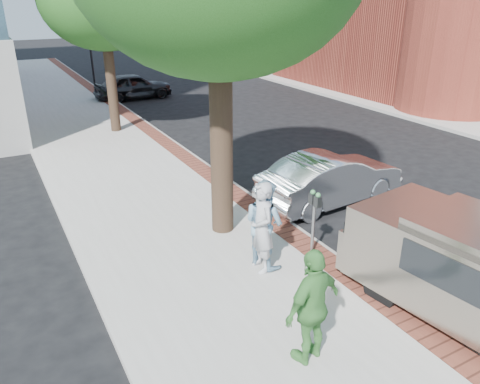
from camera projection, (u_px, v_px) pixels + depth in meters
ground at (287, 264)px, 10.23m from camera, size 120.00×120.00×0.00m
sidewalk at (119, 164)px, 15.99m from camera, size 5.00×60.00×0.15m
brick_strip at (179, 152)px, 16.93m from camera, size 0.60×60.00×0.01m
curb at (188, 153)px, 17.12m from camera, size 0.10×60.00×0.15m
sidewalk_far at (440, 111)px, 23.08m from camera, size 5.00×60.00×0.15m
signal_near at (91, 52)px, 27.48m from camera, size 0.70×0.15×3.80m
signal_far at (260, 43)px, 32.62m from camera, size 0.70×0.15×3.80m
parking_meter at (314, 209)px, 9.98m from camera, size 0.12×0.32×1.47m
person_gray at (262, 228)px, 9.40m from camera, size 0.53×0.74×1.92m
person_officer at (264, 223)px, 9.62m from camera, size 0.92×1.07×1.90m
person_green at (313, 306)px, 7.03m from camera, size 1.22×0.72×1.94m
sedan_silver at (331, 178)px, 12.98m from camera, size 4.44×1.86×1.43m
bg_car at (133, 86)px, 25.84m from camera, size 4.26×1.87×1.43m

